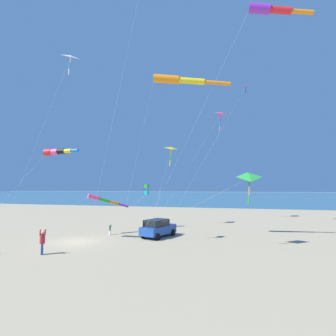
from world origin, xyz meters
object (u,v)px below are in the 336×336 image
Objects in this scene: parked_car at (158,228)px; kite_windsock_green_low_center at (271,10)px; kite_delta_long_streamer_right at (249,177)px; kite_delta_rainbow_low_near at (70,58)px; kite_windsock_red_high_left at (180,80)px; kite_delta_white_trailing at (220,114)px; cooler_box at (167,231)px; kite_delta_small_distant at (245,87)px; person_adult_flyer at (42,240)px; kite_delta_striped_overhead at (171,149)px; kite_windsock_checkered_midright at (57,152)px; person_child_green_jacket at (110,229)px; kite_box_black_fish_shape at (146,190)px; kite_windsock_blue_topmost at (103,200)px.

kite_windsock_green_low_center is (-3.50, -11.27, 19.63)m from parked_car.
kite_delta_rainbow_low_near is (-5.16, 14.88, 10.40)m from kite_delta_long_streamer_right.
kite_delta_rainbow_low_near reaches higher than kite_windsock_red_high_left.
kite_delta_white_trailing reaches higher than kite_delta_rainbow_low_near.
cooler_box is 23.26m from kite_delta_small_distant.
kite_delta_striped_overhead is (17.11, -5.94, 9.47)m from person_adult_flyer.
kite_windsock_checkered_midright is 15.55m from kite_delta_striped_overhead.
kite_delta_rainbow_low_near is (1.58, -0.85, 15.39)m from person_adult_flyer.
person_child_green_jacket is 0.06× the size of kite_delta_white_trailing.
parked_car is at bearing -36.69° from kite_delta_rainbow_low_near.
kite_delta_small_distant reaches higher than kite_delta_rainbow_low_near.
parked_car is 0.37× the size of kite_delta_long_streamer_right.
kite_delta_striped_overhead is (5.43, 0.94, 10.34)m from cooler_box.
kite_box_black_fish_shape is (8.69, 14.47, -15.65)m from kite_windsock_green_low_center.
kite_delta_white_trailing is at bearing 15.90° from kite_windsock_green_low_center.
kite_delta_rainbow_low_near is at bearing 124.69° from kite_windsock_red_high_left.
kite_delta_long_streamer_right is (-4.95, -8.86, 5.86)m from cooler_box.
person_adult_flyer is 0.35× the size of kite_box_black_fish_shape.
person_child_green_jacket is 26.27m from kite_windsock_green_low_center.
kite_delta_striped_overhead is 14.05m from kite_delta_small_distant.
kite_delta_white_trailing is at bearing -21.69° from cooler_box.
person_child_green_jacket is at bearing -6.66° from person_adult_flyer.
parked_car is 15.34m from kite_windsock_red_high_left.
kite_box_black_fish_shape is at bearing 59.03° from kite_windsock_green_low_center.
person_adult_flyer is 0.22× the size of kite_windsock_checkered_midright.
kite_delta_small_distant reaches higher than kite_delta_white_trailing.
kite_windsock_green_low_center is 23.02m from kite_box_black_fish_shape.
kite_delta_striped_overhead is at bearing -18.11° from kite_delta_rainbow_low_near.
kite_windsock_blue_topmost is 0.71× the size of kite_delta_small_distant.
cooler_box is 0.31× the size of person_adult_flyer.
cooler_box is 0.04× the size of kite_delta_white_trailing.
kite_windsock_checkered_midright is 0.71× the size of kite_delta_long_streamer_right.
kite_delta_small_distant is at bearing -52.10° from person_child_green_jacket.
person_adult_flyer is at bearing 113.19° from kite_delta_long_streamer_right.
kite_delta_rainbow_low_near is at bearing 169.05° from kite_box_black_fish_shape.
kite_delta_striped_overhead reaches higher than cooler_box.
parked_car is at bearing -35.37° from person_adult_flyer.
kite_windsock_blue_topmost is 0.85× the size of kite_windsock_red_high_left.
person_adult_flyer is 32.33m from kite_delta_white_trailing.
kite_windsock_green_low_center reaches higher than person_adult_flyer.
kite_delta_striped_overhead is at bearing -31.12° from kite_windsock_checkered_midright.
person_child_green_jacket is at bearing 148.87° from kite_delta_striped_overhead.
kite_delta_rainbow_low_near reaches higher than kite_windsock_blue_topmost.
person_adult_flyer is 0.12× the size of kite_delta_rainbow_low_near.
parked_car is 0.83× the size of kite_box_black_fish_shape.
kite_windsock_checkered_midright reaches higher than cooler_box.
kite_box_black_fish_shape reaches higher than kite_windsock_blue_topmost.
kite_windsock_blue_topmost is 0.84× the size of kite_delta_rainbow_low_near.
kite_delta_long_streamer_right is (-13.99, 0.34, -13.50)m from kite_delta_small_distant.
kite_box_black_fish_shape is at bearing -31.43° from kite_windsock_blue_topmost.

